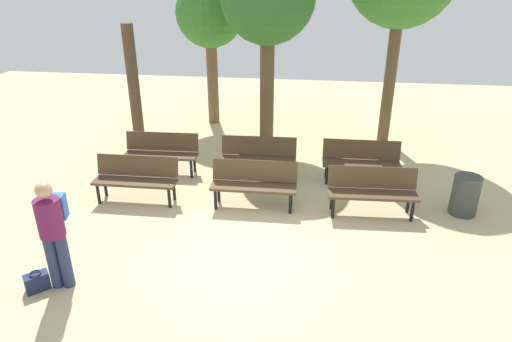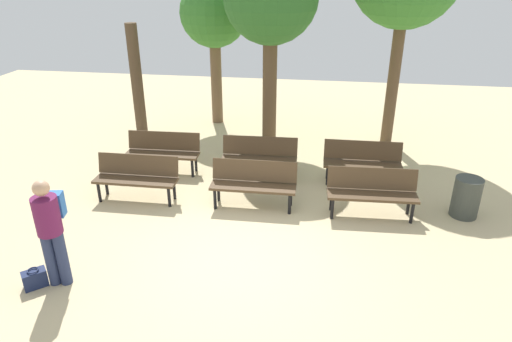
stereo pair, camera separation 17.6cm
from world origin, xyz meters
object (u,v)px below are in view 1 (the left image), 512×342
(bench_r1_c2, at_px, (361,159))
(tree_3, at_px, (133,83))
(bench_r0_c0, at_px, (136,176))
(bench_r1_c1, at_px, (258,155))
(visitor_with_backpack, at_px, (53,228))
(handbag, at_px, (37,282))
(tree_1, at_px, (210,16))
(bench_r0_c2, at_px, (372,189))
(bench_r0_c1, at_px, (254,181))
(trash_bin, at_px, (465,195))
(bench_r1_c0, at_px, (161,151))

(bench_r1_c2, distance_m, tree_3, 6.02)
(bench_r0_c0, xyz_separation_m, bench_r1_c1, (2.20, 1.34, 0.00))
(tree_3, xyz_separation_m, visitor_with_backpack, (1.12, -5.99, -0.52))
(visitor_with_backpack, xyz_separation_m, handbag, (-0.31, -0.16, -0.80))
(tree_1, xyz_separation_m, visitor_with_backpack, (-0.59, -7.50, -2.02))
(bench_r0_c0, relative_size, bench_r0_c2, 0.99)
(bench_r1_c1, xyz_separation_m, visitor_with_backpack, (-2.34, -3.95, 0.43))
(bench_r0_c2, height_order, tree_3, tree_3)
(bench_r1_c2, xyz_separation_m, tree_1, (-3.90, 3.47, 2.46))
(bench_r0_c0, xyz_separation_m, bench_r1_c2, (4.36, 1.41, 0.00))
(bench_r0_c1, height_order, bench_r0_c2, same)
(bench_r0_c0, bearing_deg, bench_r0_c2, 0.04)
(bench_r0_c1, height_order, tree_1, tree_1)
(visitor_with_backpack, relative_size, handbag, 4.61)
(tree_3, relative_size, handbag, 8.14)
(handbag, bearing_deg, tree_1, 83.32)
(bench_r0_c2, relative_size, handbag, 4.53)
(bench_r1_c2, height_order, trash_bin, bench_r1_c2)
(bench_r1_c1, xyz_separation_m, bench_r1_c2, (2.16, 0.07, 0.00))
(bench_r1_c0, bearing_deg, bench_r1_c1, -1.64)
(bench_r1_c0, height_order, trash_bin, bench_r1_c0)
(bench_r1_c1, xyz_separation_m, tree_3, (-3.46, 2.04, 0.95))
(bench_r0_c1, height_order, tree_3, tree_3)
(bench_r0_c0, relative_size, bench_r1_c2, 1.00)
(bench_r1_c2, bearing_deg, tree_1, 137.40)
(bench_r0_c0, relative_size, tree_3, 0.55)
(bench_r1_c0, relative_size, tree_3, 0.55)
(bench_r0_c1, relative_size, trash_bin, 2.15)
(bench_r0_c0, relative_size, bench_r1_c1, 0.99)
(bench_r1_c1, distance_m, trash_bin, 4.09)
(bench_r0_c2, bearing_deg, handbag, -152.57)
(bench_r0_c0, xyz_separation_m, bench_r1_c0, (0.07, 1.33, 0.00))
(bench_r1_c0, height_order, bench_r1_c1, same)
(bench_r1_c0, height_order, tree_1, tree_1)
(bench_r0_c2, relative_size, tree_1, 0.41)
(bench_r0_c1, bearing_deg, bench_r1_c1, 92.51)
(bench_r0_c1, distance_m, handbag, 3.95)
(bench_r1_c1, distance_m, visitor_with_backpack, 4.61)
(bench_r1_c0, relative_size, trash_bin, 2.16)
(visitor_with_backpack, bearing_deg, bench_r0_c0, -104.99)
(bench_r0_c1, xyz_separation_m, bench_r1_c0, (-2.21, 1.26, 0.00))
(bench_r0_c0, distance_m, bench_r1_c2, 4.58)
(bench_r0_c0, bearing_deg, bench_r0_c1, 1.15)
(bench_r1_c1, bearing_deg, bench_r0_c2, -32.12)
(bench_r0_c0, xyz_separation_m, tree_1, (0.46, 4.89, 2.46))
(bench_r0_c0, height_order, visitor_with_backpack, visitor_with_backpack)
(bench_r0_c1, height_order, visitor_with_backpack, visitor_with_backpack)
(bench_r0_c0, distance_m, trash_bin, 6.15)
(bench_r1_c1, bearing_deg, trash_bin, -17.41)
(bench_r0_c0, bearing_deg, bench_r1_c2, 17.38)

